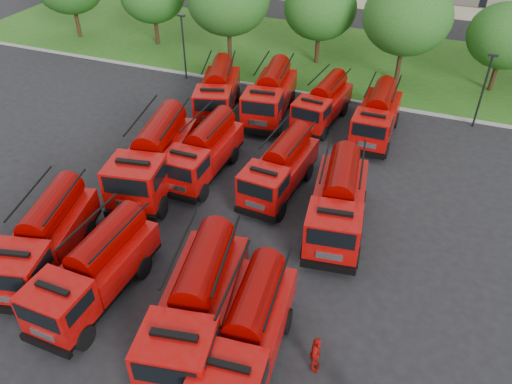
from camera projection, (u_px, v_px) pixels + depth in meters
ground at (205, 242)px, 24.78m from camera, size 140.00×140.00×0.00m
lawn at (333, 56)px, 44.20m from camera, size 70.00×16.00×0.12m
curb at (307, 93)px, 38.13m from camera, size 70.00×0.30×0.14m
tree_3 at (320, 8)px, 40.23m from camera, size 5.88×5.88×7.19m
tree_4 at (407, 17)px, 36.76m from camera, size 6.55×6.55×8.01m
tree_5 at (506, 36)px, 35.99m from camera, size 5.46×5.46×6.68m
lamp_post_0 at (183, 43)px, 38.82m from camera, size 0.60×0.25×5.11m
lamp_post_1 at (484, 87)px, 32.44m from camera, size 0.60×0.25×5.11m
fire_truck_0 at (45, 237)px, 22.69m from camera, size 3.92×7.29×3.16m
fire_truck_1 at (95, 270)px, 21.08m from camera, size 2.64×6.83×3.08m
fire_truck_2 at (198, 303)px, 19.40m from camera, size 3.88×7.84×3.42m
fire_truck_3 at (248, 332)px, 18.48m from camera, size 3.01×7.00×3.10m
fire_truck_4 at (154, 156)px, 27.74m from camera, size 4.06×8.25×3.60m
fire_truck_5 at (204, 151)px, 28.70m from camera, size 2.54×6.75×3.06m
fire_truck_6 at (280, 168)px, 27.40m from camera, size 2.81×6.71×2.98m
fire_truck_7 at (338, 201)px, 24.69m from camera, size 3.44×7.50×3.29m
fire_truck_8 at (218, 91)px, 34.98m from camera, size 4.30×7.38×3.18m
fire_truck_9 at (270, 94)px, 34.49m from camera, size 3.35×7.47×3.29m
fire_truck_10 at (323, 103)px, 33.83m from camera, size 2.88×6.54×2.88m
fire_truck_11 at (377, 115)px, 32.21m from camera, size 2.51×6.73×3.05m
firefighter_2 at (314, 368)px, 19.03m from camera, size 0.65×1.06×1.75m
firefighter_4 at (119, 201)px, 27.45m from camera, size 0.88×0.73×1.53m
firefighter_5 at (336, 207)px, 27.00m from camera, size 1.93×1.13×1.96m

